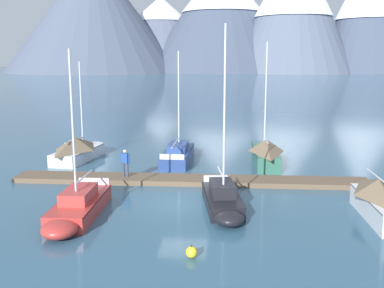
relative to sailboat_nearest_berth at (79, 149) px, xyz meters
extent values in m
plane|color=#335B75|center=(8.69, -9.68, -0.83)|extent=(700.00, 700.00, 0.00)
cone|color=#4C566B|center=(-58.69, 206.96, 29.51)|extent=(92.32, 92.32, 60.68)
cone|color=slate|center=(-27.46, 233.28, 19.95)|extent=(93.78, 93.78, 41.56)
cone|color=white|center=(-27.46, 233.28, 33.81)|extent=(32.98, 32.98, 13.92)
cone|color=#424C60|center=(7.75, 221.65, 28.08)|extent=(91.31, 91.31, 57.83)
cone|color=slate|center=(43.46, 206.21, 31.04)|extent=(65.38, 65.38, 63.74)
cone|color=#424C60|center=(82.71, 208.99, 31.65)|extent=(56.97, 56.97, 64.96)
cube|color=brown|center=(8.69, -5.68, -0.68)|extent=(21.43, 2.04, 0.30)
cylinder|color=#38383D|center=(8.69, -6.53, -0.71)|extent=(20.57, 0.28, 0.24)
cylinder|color=#38383D|center=(8.69, -4.82, -0.71)|extent=(20.57, 0.28, 0.24)
cube|color=black|center=(-1.94, -5.65, -0.68)|extent=(0.16, 2.08, 0.27)
cube|color=black|center=(19.33, -5.70, -0.68)|extent=(0.16, 2.08, 0.27)
cube|color=white|center=(-0.03, -0.21, -0.41)|extent=(2.66, 5.56, 0.85)
ellipsoid|color=white|center=(0.42, 2.78, -0.41)|extent=(1.88, 2.20, 0.81)
cube|color=slate|center=(-0.03, -0.21, -0.02)|extent=(2.68, 5.47, 0.06)
cylinder|color=silver|center=(0.10, 0.64, 3.19)|extent=(0.10, 0.10, 6.34)
cylinder|color=silver|center=(-0.10, -0.69, 0.78)|extent=(0.48, 2.66, 0.08)
pyramid|color=#7A664C|center=(-0.09, -0.60, 0.50)|extent=(2.75, 4.55, 0.95)
cube|color=#B2332D|center=(3.90, -11.79, -0.45)|extent=(1.91, 5.32, 0.77)
ellipsoid|color=#B2332D|center=(3.96, -14.72, -0.45)|extent=(1.57, 1.70, 0.73)
cube|color=#501614|center=(3.90, -11.79, -0.10)|extent=(1.95, 5.22, 0.06)
cylinder|color=silver|center=(3.91, -12.32, 3.48)|extent=(0.10, 0.10, 7.09)
cylinder|color=silver|center=(3.88, -10.93, 0.81)|extent=(0.14, 2.77, 0.08)
cube|color=#C03A35|center=(3.90, -11.92, 0.22)|extent=(1.31, 2.40, 0.56)
cube|color=silver|center=(3.85, -9.22, 0.12)|extent=(1.63, 0.13, 0.36)
cube|color=navy|center=(7.37, -0.15, -0.41)|extent=(1.93, 6.17, 0.83)
ellipsoid|color=navy|center=(7.43, 3.27, -0.41)|extent=(1.59, 2.02, 0.79)
cube|color=#121D39|center=(7.37, -0.15, -0.04)|extent=(1.97, 6.05, 0.06)
cylinder|color=silver|center=(7.39, 0.60, 3.55)|extent=(0.10, 0.10, 7.10)
cylinder|color=silver|center=(7.35, -1.31, 0.79)|extent=(0.15, 3.83, 0.08)
cube|color=#2F4A8A|center=(7.38, 0.00, 0.25)|extent=(1.33, 2.78, 0.50)
cube|color=silver|center=(7.32, -3.14, 0.18)|extent=(1.64, 0.13, 0.36)
cube|color=black|center=(10.71, -10.19, -0.47)|extent=(2.26, 4.84, 0.72)
ellipsoid|color=black|center=(11.08, -12.76, -0.47)|extent=(1.58, 1.72, 0.69)
cube|color=black|center=(10.71, -10.19, -0.15)|extent=(2.28, 4.75, 0.06)
cylinder|color=silver|center=(10.78, -10.69, 4.04)|extent=(0.10, 0.10, 8.30)
cylinder|color=silver|center=(10.63, -9.60, 0.85)|extent=(0.39, 2.19, 0.08)
cube|color=black|center=(10.73, -10.31, 0.20)|extent=(1.41, 2.23, 0.62)
cube|color=silver|center=(10.39, -7.96, 0.07)|extent=(1.45, 0.30, 0.36)
cube|color=#336B56|center=(13.66, -0.46, -0.30)|extent=(1.61, 5.93, 1.06)
ellipsoid|color=#336B56|center=(13.62, 2.79, -0.30)|extent=(1.32, 1.73, 1.01)
cube|color=#163027|center=(13.66, -0.46, 0.19)|extent=(1.64, 5.81, 0.06)
cylinder|color=silver|center=(13.65, 0.44, 3.98)|extent=(0.10, 0.10, 7.50)
cylinder|color=silver|center=(13.67, -0.90, 1.03)|extent=(0.12, 2.69, 0.08)
pyramid|color=#7A664C|center=(13.67, -0.90, 0.65)|extent=(1.84, 4.75, 0.84)
cube|color=silver|center=(18.09, -11.35, -0.31)|extent=(1.41, 4.93, 1.04)
cube|color=slate|center=(18.09, -11.35, 0.17)|extent=(1.44, 4.83, 0.06)
cylinder|color=silver|center=(18.08, -10.71, 1.06)|extent=(0.11, 3.02, 0.08)
pyramid|color=#7A664C|center=(18.08, -10.98, 0.61)|extent=(1.64, 3.95, 0.80)
cylinder|color=#384256|center=(4.89, -5.76, -0.10)|extent=(0.14, 0.14, 0.86)
cylinder|color=#384256|center=(4.64, -5.69, -0.10)|extent=(0.14, 0.14, 0.86)
cube|color=#234793|center=(4.77, -5.73, 0.63)|extent=(0.42, 0.30, 0.60)
sphere|color=beige|center=(4.77, -5.73, 1.05)|extent=(0.22, 0.22, 0.22)
cylinder|color=#234793|center=(5.01, -5.78, 0.56)|extent=(0.09, 0.09, 0.62)
cylinder|color=#234793|center=(4.52, -5.67, 0.56)|extent=(0.09, 0.09, 0.62)
sphere|color=yellow|center=(9.64, -16.21, -0.61)|extent=(0.45, 0.45, 0.45)
cylinder|color=#262628|center=(9.64, -16.21, -0.35)|extent=(0.06, 0.06, 0.08)
camera|label=1|loc=(10.89, -32.26, 6.63)|focal=42.48mm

